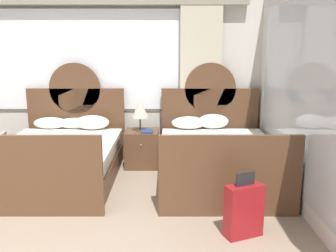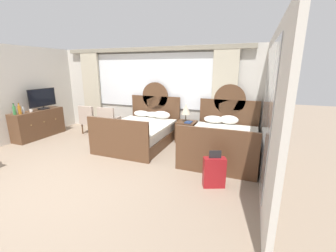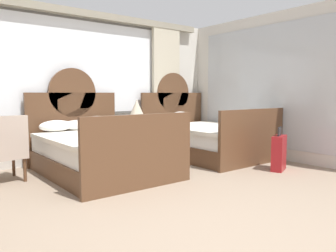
# 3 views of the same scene
# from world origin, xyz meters

# --- Properties ---
(ground_plane) EXTENTS (24.00, 24.00, 0.00)m
(ground_plane) POSITION_xyz_m (0.00, 0.00, 0.00)
(ground_plane) COLOR gray
(wall_back_window) EXTENTS (6.56, 0.22, 2.70)m
(wall_back_window) POSITION_xyz_m (0.00, 3.74, 1.44)
(wall_back_window) COLOR beige
(wall_back_window) RESTS_ON ground_plane
(wall_left) EXTENTS (0.07, 4.34, 2.70)m
(wall_left) POSITION_xyz_m (-3.31, 1.57, 1.35)
(wall_left) COLOR beige
(wall_left) RESTS_ON ground_plane
(wall_right_mirror) EXTENTS (0.08, 4.34, 2.70)m
(wall_right_mirror) POSITION_xyz_m (3.31, 1.60, 1.35)
(wall_right_mirror) COLOR beige
(wall_right_mirror) RESTS_ON ground_plane
(bed_near_window) EXTENTS (1.62, 2.19, 1.66)m
(bed_near_window) POSITION_xyz_m (0.18, 2.61, 0.35)
(bed_near_window) COLOR brown
(bed_near_window) RESTS_ON ground_plane
(bed_near_mirror) EXTENTS (1.62, 2.19, 1.66)m
(bed_near_mirror) POSITION_xyz_m (2.42, 2.60, 0.35)
(bed_near_mirror) COLOR brown
(bed_near_mirror) RESTS_ON ground_plane
(nightstand_between_beds) EXTENTS (0.53, 0.55, 0.59)m
(nightstand_between_beds) POSITION_xyz_m (1.31, 3.28, 0.30)
(nightstand_between_beds) COLOR brown
(nightstand_between_beds) RESTS_ON ground_plane
(table_lamp_on_nightstand) EXTENTS (0.27, 0.27, 0.52)m
(table_lamp_on_nightstand) POSITION_xyz_m (1.28, 3.27, 0.95)
(table_lamp_on_nightstand) COLOR brown
(table_lamp_on_nightstand) RESTS_ON nightstand_between_beds
(book_on_nightstand) EXTENTS (0.18, 0.26, 0.03)m
(book_on_nightstand) POSITION_xyz_m (1.40, 3.18, 0.61)
(book_on_nightstand) COLOR navy
(book_on_nightstand) RESTS_ON nightstand_between_beds
(dresser_minibar) EXTENTS (0.49, 1.54, 0.84)m
(dresser_minibar) POSITION_xyz_m (-3.04, 2.04, 0.42)
(dresser_minibar) COLOR brown
(dresser_minibar) RESTS_ON ground_plane
(tv_flatscreen) EXTENTS (0.20, 0.92, 0.63)m
(tv_flatscreen) POSITION_xyz_m (-3.02, 2.27, 1.16)
(tv_flatscreen) COLOR black
(tv_flatscreen) RESTS_ON dresser_minibar
(bottle_soda_green) EXTENTS (0.08, 0.08, 0.32)m
(bottle_soda_green) POSITION_xyz_m (-3.02, 1.37, 0.96)
(bottle_soda_green) COLOR #337A3D
(bottle_soda_green) RESTS_ON dresser_minibar
(bottle_liquor_amber) EXTENTS (0.08, 0.08, 0.31)m
(bottle_liquor_amber) POSITION_xyz_m (-2.98, 1.49, 0.96)
(bottle_liquor_amber) COLOR #B7701E
(bottle_liquor_amber) RESTS_ON dresser_minibar
(bottle_water_clear) EXTENTS (0.06, 0.06, 0.21)m
(bottle_water_clear) POSITION_xyz_m (-3.00, 1.59, 0.92)
(bottle_water_clear) COLOR silver
(bottle_water_clear) RESTS_ON dresser_minibar
(cup_on_dresser) EXTENTS (0.11, 0.08, 0.08)m
(cup_on_dresser) POSITION_xyz_m (-2.97, 1.80, 0.88)
(cup_on_dresser) COLOR white
(cup_on_dresser) RESTS_ON dresser_minibar
(armchair_by_window_left) EXTENTS (0.58, 0.58, 0.92)m
(armchair_by_window_left) POSITION_xyz_m (-1.10, 2.91, 0.49)
(armchair_by_window_left) COLOR #B29E8E
(armchair_by_window_left) RESTS_ON ground_plane
(armchair_by_window_centre) EXTENTS (0.54, 0.54, 0.92)m
(armchair_by_window_centre) POSITION_xyz_m (-1.83, 2.91, 0.49)
(armchair_by_window_centre) COLOR #B29E8E
(armchair_by_window_centre) RESTS_ON ground_plane
(suitcase_on_floor) EXTENTS (0.42, 0.30, 0.69)m
(suitcase_on_floor) POSITION_xyz_m (2.50, 1.02, 0.28)
(suitcase_on_floor) COLOR maroon
(suitcase_on_floor) RESTS_ON ground_plane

